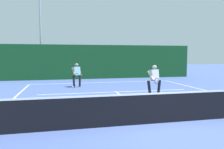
# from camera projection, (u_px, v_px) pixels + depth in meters

# --- Properties ---
(ground_plane) EXTENTS (80.00, 80.00, 0.00)m
(ground_plane) POSITION_uv_depth(u_px,v_px,m) (162.00, 123.00, 7.03)
(ground_plane) COLOR #4D63AA
(court_line_baseline_far) EXTENTS (10.96, 0.10, 0.01)m
(court_line_baseline_far) POSITION_uv_depth(u_px,v_px,m) (102.00, 82.00, 17.44)
(court_line_baseline_far) COLOR white
(court_line_baseline_far) RESTS_ON ground_plane
(court_line_service) EXTENTS (8.94, 0.10, 0.01)m
(court_line_service) POSITION_uv_depth(u_px,v_px,m) (116.00, 92.00, 12.98)
(court_line_service) COLOR white
(court_line_service) RESTS_ON ground_plane
(court_line_centre) EXTENTS (0.10, 6.40, 0.01)m
(court_line_centre) POSITION_uv_depth(u_px,v_px,m) (131.00, 102.00, 10.14)
(court_line_centre) COLOR white
(court_line_centre) RESTS_ON ground_plane
(tennis_net) EXTENTS (12.01, 0.09, 1.05)m
(tennis_net) POSITION_uv_depth(u_px,v_px,m) (162.00, 107.00, 6.99)
(tennis_net) COLOR #1E4723
(tennis_net) RESTS_ON ground_plane
(player_near) EXTENTS (0.90, 0.90, 1.65)m
(player_near) POSITION_uv_depth(u_px,v_px,m) (154.00, 79.00, 11.65)
(player_near) COLOR black
(player_near) RESTS_ON ground_plane
(player_far) EXTENTS (0.70, 0.91, 1.63)m
(player_far) POSITION_uv_depth(u_px,v_px,m) (77.00, 74.00, 14.82)
(player_far) COLOR black
(player_far) RESTS_ON ground_plane
(tennis_ball) EXTENTS (0.07, 0.07, 0.07)m
(tennis_ball) POSITION_uv_depth(u_px,v_px,m) (93.00, 98.00, 10.90)
(tennis_ball) COLOR #D1E033
(tennis_ball) RESTS_ON ground_plane
(back_fence_windscreen) EXTENTS (18.36, 0.12, 3.10)m
(back_fence_windscreen) POSITION_uv_depth(u_px,v_px,m) (97.00, 62.00, 20.12)
(back_fence_windscreen) COLOR #12411E
(back_fence_windscreen) RESTS_ON ground_plane
(light_pole) EXTENTS (0.55, 0.44, 8.28)m
(light_pole) POSITION_uv_depth(u_px,v_px,m) (40.00, 24.00, 20.25)
(light_pole) COLOR #9EA39E
(light_pole) RESTS_ON ground_plane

